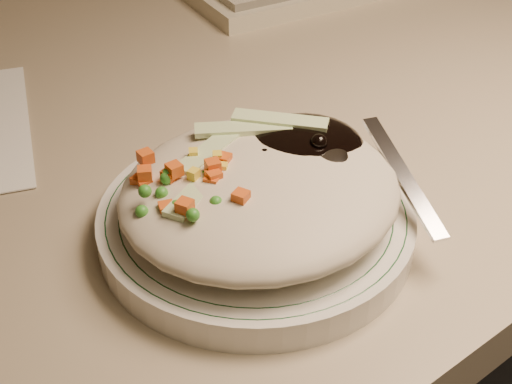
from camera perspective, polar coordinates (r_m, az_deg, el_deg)
desk at (r=0.79m, az=-2.43°, el=-4.56°), size 1.40×0.70×0.74m
plate at (r=0.49m, az=0.00°, el=-2.44°), size 0.22×0.22×0.02m
plate_rim at (r=0.49m, az=-0.00°, el=-1.52°), size 0.21×0.21×0.00m
meal at (r=0.47m, az=0.47°, el=0.69°), size 0.21×0.19×0.05m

